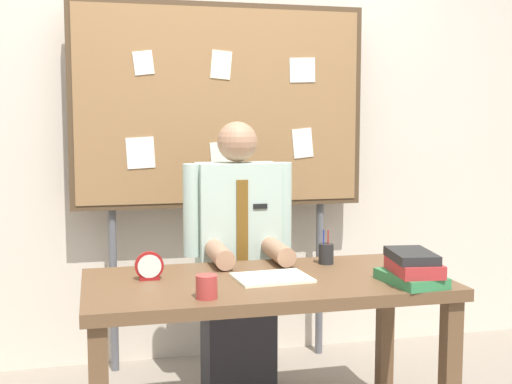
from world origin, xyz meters
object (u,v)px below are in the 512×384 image
at_px(desk_clock, 149,267).
at_px(person, 238,270).
at_px(open_notebook, 272,278).
at_px(desk, 265,300).
at_px(pen_holder, 326,253).
at_px(coffee_mug, 207,287).
at_px(book_stack, 412,268).
at_px(bulletin_board, 220,110).

bearing_deg(desk_clock, person, 44.16).
relative_size(person, open_notebook, 4.52).
bearing_deg(open_notebook, person, 92.31).
bearing_deg(person, open_notebook, -87.69).
height_order(desk, pen_holder, pen_holder).
distance_m(desk_clock, coffee_mug, 0.39).
distance_m(book_stack, coffee_mug, 0.85).
distance_m(open_notebook, coffee_mug, 0.40).
distance_m(desk, desk_clock, 0.51).
distance_m(open_notebook, pen_holder, 0.40).
bearing_deg(coffee_mug, open_notebook, 36.70).
relative_size(open_notebook, coffee_mug, 3.48).
xyz_separation_m(person, book_stack, (0.56, -0.78, 0.15)).
height_order(person, pen_holder, person).
bearing_deg(open_notebook, book_stack, -21.40).
xyz_separation_m(book_stack, open_notebook, (-0.54, 0.21, -0.06)).
height_order(open_notebook, pen_holder, pen_holder).
height_order(desk, coffee_mug, coffee_mug).
bearing_deg(pen_holder, bulletin_board, 113.55).
height_order(book_stack, pen_holder, pen_holder).
bearing_deg(bulletin_board, open_notebook, -88.71).
relative_size(book_stack, pen_holder, 1.92).
relative_size(desk, person, 1.08).
distance_m(desk, open_notebook, 0.11).
relative_size(person, pen_holder, 8.72).
distance_m(coffee_mug, pen_holder, 0.80).
relative_size(person, bulletin_board, 0.68).
xyz_separation_m(open_notebook, pen_holder, (0.32, 0.24, 0.04)).
height_order(bulletin_board, pen_holder, bulletin_board).
bearing_deg(book_stack, person, 125.51).
relative_size(bulletin_board, book_stack, 6.65).
bearing_deg(person, desk_clock, -135.84).
bearing_deg(book_stack, coffee_mug, -178.25).
height_order(bulletin_board, desk_clock, bulletin_board).
distance_m(desk, coffee_mug, 0.41).
height_order(coffee_mug, pen_holder, pen_holder).
xyz_separation_m(bulletin_board, book_stack, (0.56, -1.24, -0.66)).
bearing_deg(book_stack, desk, 157.63).
distance_m(bulletin_board, open_notebook, 1.25).
bearing_deg(open_notebook, desk_clock, 167.73).
xyz_separation_m(desk_clock, coffee_mug, (0.18, -0.35, -0.01)).
bearing_deg(coffee_mug, desk_clock, 118.12).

